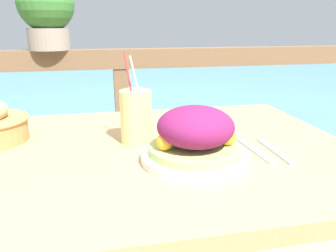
# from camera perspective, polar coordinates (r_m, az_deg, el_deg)

# --- Properties ---
(patio_table) EXTENTS (1.14, 0.80, 0.75)m
(patio_table) POSITION_cam_1_polar(r_m,az_deg,el_deg) (0.92, -4.31, -9.79)
(patio_table) COLOR tan
(patio_table) RESTS_ON ground_plane
(railing_fence) EXTENTS (2.80, 0.08, 0.95)m
(railing_fence) POSITION_cam_1_polar(r_m,az_deg,el_deg) (1.63, -8.05, 5.10)
(railing_fence) COLOR brown
(railing_fence) RESTS_ON ground_plane
(sea_backdrop) EXTENTS (12.00, 4.00, 0.46)m
(sea_backdrop) POSITION_cam_1_polar(r_m,az_deg,el_deg) (4.18, -10.23, 5.51)
(sea_backdrop) COLOR #568EA8
(sea_backdrop) RESTS_ON ground_plane
(salad_plate) EXTENTS (0.26, 0.26, 0.13)m
(salad_plate) POSITION_cam_1_polar(r_m,az_deg,el_deg) (0.79, 4.78, -2.06)
(salad_plate) COLOR silver
(salad_plate) RESTS_ON patio_table
(drink_glass) EXTENTS (0.09, 0.09, 0.25)m
(drink_glass) POSITION_cam_1_polar(r_m,az_deg,el_deg) (0.91, -5.58, 1.67)
(drink_glass) COLOR #DBCC7F
(drink_glass) RESTS_ON patio_table
(potted_plant) EXTENTS (0.24, 0.24, 0.32)m
(potted_plant) POSITION_cam_1_polar(r_m,az_deg,el_deg) (1.61, -20.44, 18.42)
(potted_plant) COLOR gray
(potted_plant) RESTS_ON railing_fence
(fork) EXTENTS (0.02, 0.18, 0.00)m
(fork) POSITION_cam_1_polar(r_m,az_deg,el_deg) (0.89, 14.88, -4.12)
(fork) COLOR silver
(fork) RESTS_ON patio_table
(knife) EXTENTS (0.02, 0.18, 0.00)m
(knife) POSITION_cam_1_polar(r_m,az_deg,el_deg) (0.90, 18.05, -4.08)
(knife) COLOR silver
(knife) RESTS_ON patio_table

